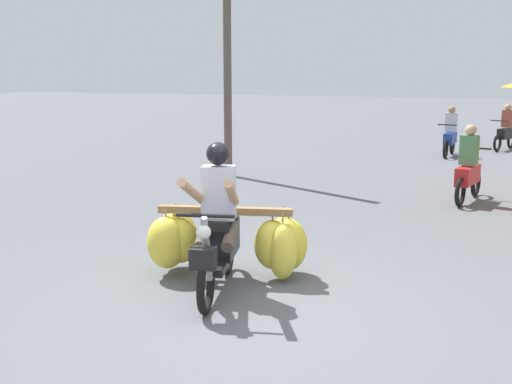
{
  "coord_description": "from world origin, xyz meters",
  "views": [
    {
      "loc": [
        2.22,
        -5.05,
        2.25
      ],
      "look_at": [
        -0.64,
        1.44,
        0.9
      ],
      "focal_mm": 43.07,
      "sensor_mm": 36.0,
      "label": 1
    }
  ],
  "objects_px": {
    "motorbike_main_loaded": "(221,238)",
    "motorbike_distant_far_ahead": "(468,171)",
    "motorbike_distant_ahead_right": "(450,136)",
    "utility_pole": "(227,37)",
    "motorbike_distant_ahead_left": "(506,131)"
  },
  "relations": [
    {
      "from": "motorbike_distant_ahead_right",
      "to": "utility_pole",
      "type": "xyz_separation_m",
      "value": [
        -4.2,
        -5.62,
        2.5
      ]
    },
    {
      "from": "motorbike_distant_ahead_left",
      "to": "motorbike_distant_far_ahead",
      "type": "relative_size",
      "value": 0.97
    },
    {
      "from": "motorbike_distant_ahead_right",
      "to": "utility_pole",
      "type": "bearing_deg",
      "value": -126.74
    },
    {
      "from": "motorbike_main_loaded",
      "to": "utility_pole",
      "type": "relative_size",
      "value": 0.32
    },
    {
      "from": "utility_pole",
      "to": "motorbike_distant_ahead_right",
      "type": "bearing_deg",
      "value": 53.26
    },
    {
      "from": "motorbike_distant_far_ahead",
      "to": "motorbike_distant_ahead_right",
      "type": "bearing_deg",
      "value": 99.15
    },
    {
      "from": "motorbike_distant_ahead_left",
      "to": "utility_pole",
      "type": "relative_size",
      "value": 0.25
    },
    {
      "from": "motorbike_distant_ahead_left",
      "to": "motorbike_distant_far_ahead",
      "type": "xyz_separation_m",
      "value": [
        -0.34,
        -8.75,
        0.0
      ]
    },
    {
      "from": "motorbike_distant_ahead_right",
      "to": "motorbike_distant_far_ahead",
      "type": "distance_m",
      "value": 6.64
    },
    {
      "from": "motorbike_main_loaded",
      "to": "motorbike_distant_far_ahead",
      "type": "relative_size",
      "value": 1.23
    },
    {
      "from": "motorbike_main_loaded",
      "to": "motorbike_distant_ahead_left",
      "type": "distance_m",
      "value": 14.53
    },
    {
      "from": "motorbike_main_loaded",
      "to": "motorbike_distant_far_ahead",
      "type": "distance_m",
      "value": 5.96
    },
    {
      "from": "motorbike_main_loaded",
      "to": "utility_pole",
      "type": "height_order",
      "value": "utility_pole"
    },
    {
      "from": "motorbike_main_loaded",
      "to": "motorbike_distant_far_ahead",
      "type": "height_order",
      "value": "motorbike_main_loaded"
    },
    {
      "from": "motorbike_distant_ahead_right",
      "to": "motorbike_distant_far_ahead",
      "type": "bearing_deg",
      "value": -80.85
    }
  ]
}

